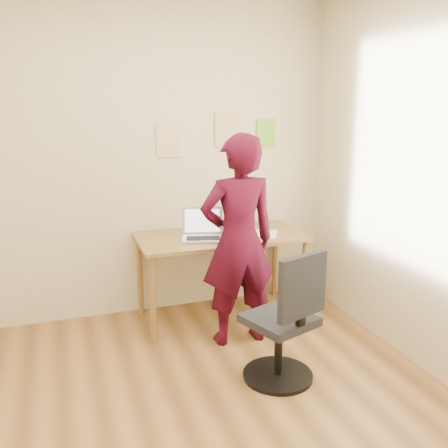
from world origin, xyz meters
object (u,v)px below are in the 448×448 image
object	(u,v)px
laptop	(202,232)
person	(238,241)
desk	(221,245)
office_chair	(286,327)
phone	(243,239)

from	to	relation	value
laptop	person	size ratio (longest dim) A/B	0.25
laptop	person	bearing A→B (deg)	-53.98
person	desk	bearing A→B (deg)	-92.37
person	laptop	bearing A→B (deg)	-70.74
office_chair	person	bearing A→B (deg)	78.22
laptop	person	distance (m)	0.46
phone	person	bearing A→B (deg)	-113.68
phone	desk	bearing A→B (deg)	130.49
phone	laptop	bearing A→B (deg)	158.08
laptop	phone	distance (m)	0.34
phone	person	size ratio (longest dim) A/B	0.07
person	office_chair	bearing A→B (deg)	97.01
laptop	phone	bearing A→B (deg)	-9.77
office_chair	person	size ratio (longest dim) A/B	0.57
laptop	office_chair	distance (m)	1.19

